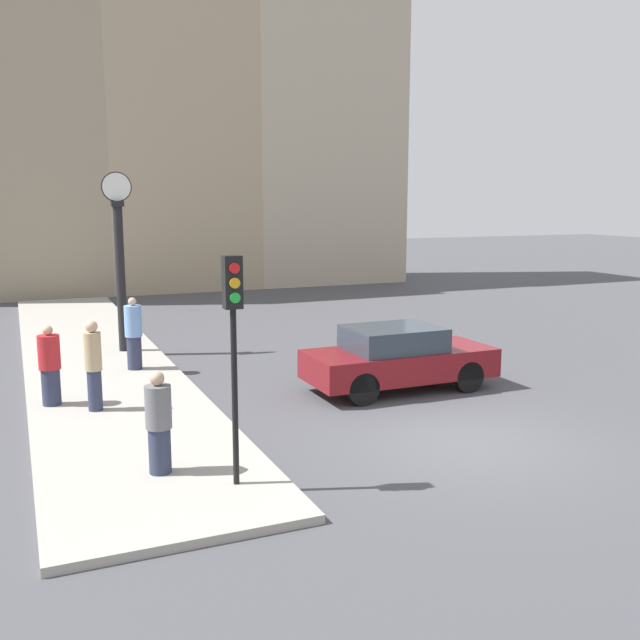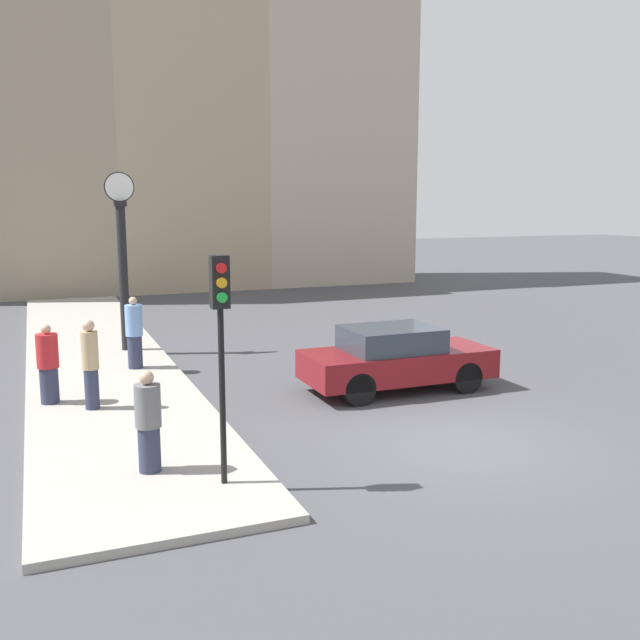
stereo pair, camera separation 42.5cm
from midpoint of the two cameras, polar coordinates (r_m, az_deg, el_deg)
The scene contains 10 objects.
ground_plane at distance 13.24m, azimuth 12.11°, elevation -9.61°, with size 120.00×120.00×0.00m, color #47474C.
sidewalk_corner at distance 20.67m, azimuth -16.95°, elevation -2.67°, with size 3.58×23.71×0.13m, color #A39E93.
building_row at distance 36.26m, azimuth -11.34°, elevation 16.52°, with size 23.54×5.00×18.74m.
sedan_car at distance 16.32m, azimuth 6.84°, elevation -3.05°, with size 4.30×1.80×1.48m.
traffic_light_near at distance 10.30m, azimuth -6.79°, elevation -0.12°, with size 0.26×0.24×3.40m.
street_clock at distance 20.43m, azimuth -14.94°, elevation 4.68°, with size 0.81×0.33×4.92m.
pedestrian_grey_jacket at distance 11.35m, azimuth -12.52°, elevation -7.99°, with size 0.40×0.40×1.61m.
pedestrian_blue_stripe at distance 18.31m, azimuth -14.00°, elevation -1.02°, with size 0.42×0.42×1.80m.
pedestrian_tan_coat at distance 14.95m, azimuth -17.12°, elevation -3.37°, with size 0.33×0.33×1.83m.
pedestrian_red_top at distance 15.68m, azimuth -20.20°, elevation -3.38°, with size 0.44×0.44×1.67m.
Camera 2 is at (-6.91, -10.39, 4.31)m, focal length 40.00 mm.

